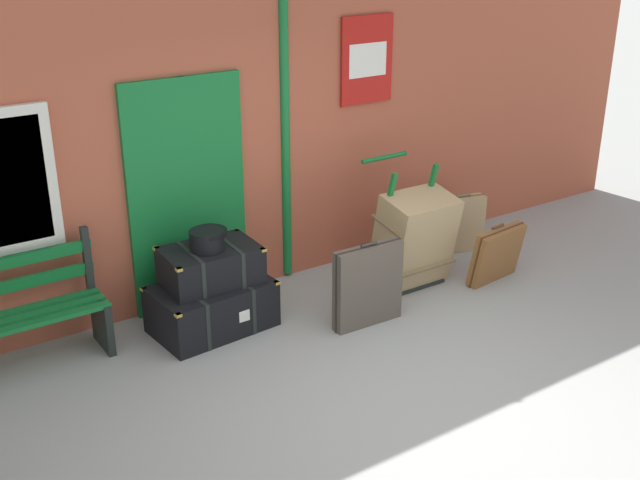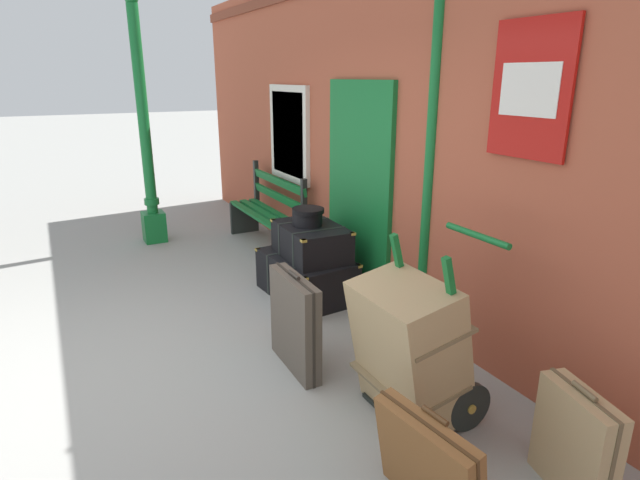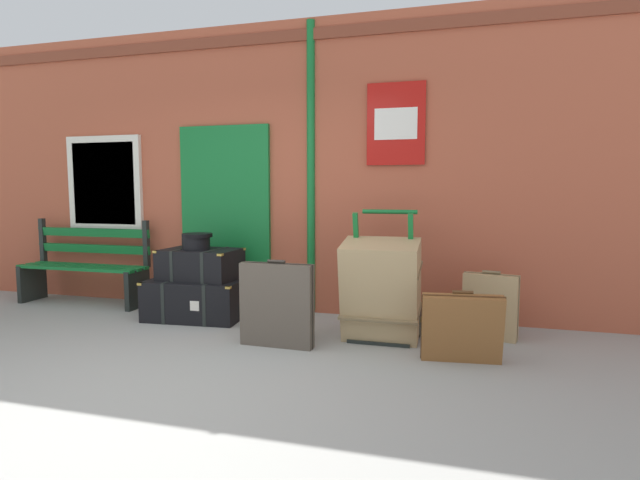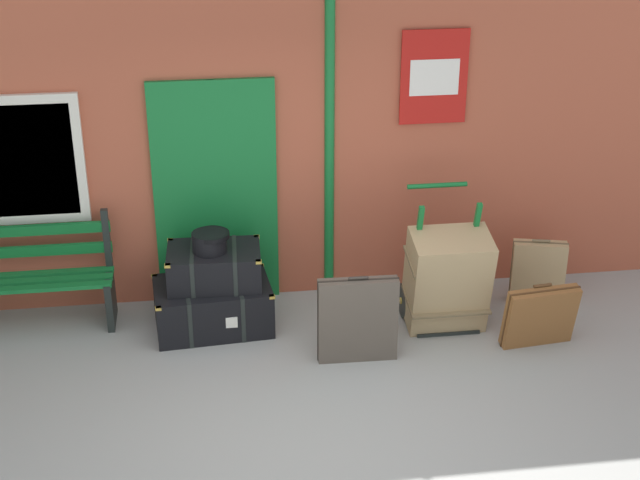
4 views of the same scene
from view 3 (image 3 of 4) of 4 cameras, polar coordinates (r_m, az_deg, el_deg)
ground_plane at (r=3.78m, az=-19.59°, el=-15.93°), size 60.00×60.00×0.00m
brick_facade at (r=5.84m, az=-5.32°, el=7.91°), size 10.40×0.35×3.20m
platform_bench at (r=6.71m, az=-25.07°, el=-2.76°), size 1.60×0.43×1.01m
steamer_trunk_base at (r=5.58m, az=-13.81°, el=-6.48°), size 1.06×0.73×0.43m
steamer_trunk_middle at (r=5.53m, az=-13.42°, el=-2.67°), size 0.83×0.58×0.33m
round_hatbox at (r=5.49m, az=-13.87°, el=-0.02°), size 0.32×0.31×0.17m
porters_trolley at (r=4.81m, az=7.25°, el=-7.59°), size 0.71×0.68×1.18m
large_brown_trunk at (r=4.60m, az=6.95°, el=-5.62°), size 0.70×0.60×0.95m
suitcase_olive at (r=4.45m, az=-4.94°, el=-7.36°), size 0.67×0.15×0.77m
suitcase_brown at (r=4.94m, az=18.77°, el=-7.14°), size 0.51×0.27×0.64m
suitcase_beige at (r=4.20m, az=15.81°, el=-9.62°), size 0.64×0.28×0.58m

